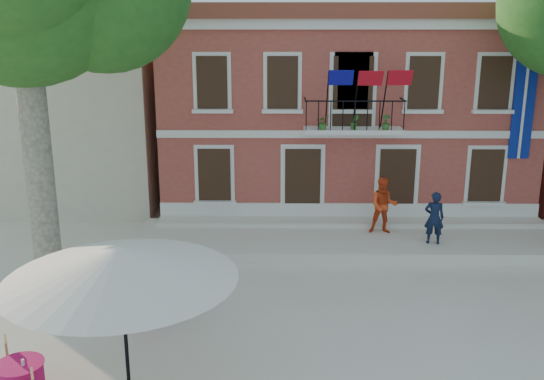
{
  "coord_description": "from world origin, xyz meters",
  "views": [
    {
      "loc": [
        -0.43,
        -13.98,
        6.83
      ],
      "look_at": [
        -0.62,
        3.5,
        2.04
      ],
      "focal_mm": 40.0,
      "sensor_mm": 36.0,
      "label": 1
    }
  ],
  "objects_px": {
    "pedestrian_navy": "(434,218)",
    "cafe_table_1": "(21,380)",
    "pedestrian_orange": "(384,206)",
    "patio_umbrella": "(120,263)",
    "cafe_table_0": "(150,298)"
  },
  "relations": [
    {
      "from": "pedestrian_orange",
      "to": "cafe_table_1",
      "type": "height_order",
      "value": "pedestrian_orange"
    },
    {
      "from": "pedestrian_navy",
      "to": "pedestrian_orange",
      "type": "xyz_separation_m",
      "value": [
        -1.39,
        0.96,
        0.1
      ]
    },
    {
      "from": "patio_umbrella",
      "to": "cafe_table_0",
      "type": "relative_size",
      "value": 2.14
    },
    {
      "from": "patio_umbrella",
      "to": "pedestrian_orange",
      "type": "distance_m",
      "value": 10.81
    },
    {
      "from": "cafe_table_0",
      "to": "cafe_table_1",
      "type": "xyz_separation_m",
      "value": [
        -1.68,
        -3.53,
        0.0
      ]
    },
    {
      "from": "patio_umbrella",
      "to": "cafe_table_0",
      "type": "xyz_separation_m",
      "value": [
        -0.34,
        3.54,
        -2.36
      ]
    },
    {
      "from": "pedestrian_navy",
      "to": "cafe_table_1",
      "type": "relative_size",
      "value": 0.86
    },
    {
      "from": "pedestrian_orange",
      "to": "cafe_table_0",
      "type": "bearing_deg",
      "value": -137.55
    },
    {
      "from": "pedestrian_orange",
      "to": "cafe_table_0",
      "type": "height_order",
      "value": "pedestrian_orange"
    },
    {
      "from": "cafe_table_0",
      "to": "cafe_table_1",
      "type": "distance_m",
      "value": 3.91
    },
    {
      "from": "pedestrian_orange",
      "to": "cafe_table_0",
      "type": "xyz_separation_m",
      "value": [
        -6.5,
        -5.21,
        -0.8
      ]
    },
    {
      "from": "patio_umbrella",
      "to": "cafe_table_1",
      "type": "relative_size",
      "value": 2.17
    },
    {
      "from": "pedestrian_navy",
      "to": "cafe_table_0",
      "type": "height_order",
      "value": "pedestrian_navy"
    },
    {
      "from": "cafe_table_0",
      "to": "pedestrian_navy",
      "type": "bearing_deg",
      "value": 28.26
    },
    {
      "from": "pedestrian_navy",
      "to": "cafe_table_1",
      "type": "xyz_separation_m",
      "value": [
        -9.57,
        -7.77,
        -0.7
      ]
    }
  ]
}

